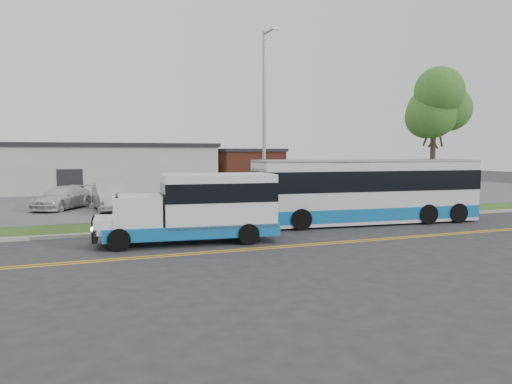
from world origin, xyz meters
name	(u,v)px	position (x,y,z in m)	size (l,w,h in m)	color
ground	(226,232)	(0.00, 0.00, 0.00)	(140.00, 140.00, 0.00)	#28282B
lane_line_north	(258,248)	(0.00, -3.85, 0.01)	(70.00, 0.12, 0.01)	gold
lane_line_south	(261,249)	(0.00, -4.15, 0.01)	(70.00, 0.12, 0.01)	gold
curb	(218,227)	(0.00, 1.10, 0.07)	(80.00, 0.30, 0.15)	#9E9B93
verge	(208,223)	(0.00, 2.90, 0.05)	(80.00, 3.30, 0.10)	#2D541C
parking_lot	(156,198)	(0.00, 17.00, 0.05)	(80.00, 25.00, 0.10)	#4C4C4F
commercial_building	(68,168)	(-6.00, 27.00, 2.18)	(25.40, 10.40, 4.35)	#9E9E99
brick_wing	(244,168)	(10.50, 26.00, 1.96)	(6.30, 7.30, 3.90)	brown
tree_east	(434,107)	(14.00, 3.00, 6.20)	(5.20, 5.20, 8.33)	#382A1F
streetlight_near	(265,119)	(3.00, 2.73, 5.23)	(0.35, 1.53, 9.50)	gray
shuttle_bus	(201,206)	(-1.65, -1.87, 1.44)	(7.23, 3.01, 2.70)	#0E5C9D
transit_bus	(367,191)	(7.51, 0.22, 1.61)	(11.66, 3.64, 3.18)	silver
parked_car_a	(111,197)	(-3.99, 9.63, 0.91)	(1.72, 4.92, 1.62)	#B8B9C0
parked_car_b	(62,198)	(-6.68, 11.57, 0.79)	(1.93, 4.75, 1.38)	silver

